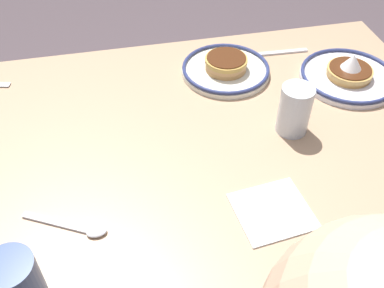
{
  "coord_description": "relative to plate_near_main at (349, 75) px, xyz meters",
  "views": [
    {
      "loc": [
        0.17,
        0.75,
        1.47
      ],
      "look_at": [
        0.01,
        0.04,
        0.77
      ],
      "focal_mm": 41.59,
      "sensor_mm": 36.0,
      "label": 1
    }
  ],
  "objects": [
    {
      "name": "dining_table",
      "position": [
        0.47,
        0.15,
        -0.12
      ],
      "size": [
        1.35,
        0.9,
        0.74
      ],
      "color": "tan",
      "rests_on": "ground_plane"
    },
    {
      "name": "plate_near_main",
      "position": [
        0.0,
        0.0,
        0.0
      ],
      "size": [
        0.26,
        0.26,
        0.08
      ],
      "color": "white",
      "rests_on": "dining_table"
    },
    {
      "name": "plate_center_pancakes",
      "position": [
        0.32,
        -0.1,
        -0.0
      ],
      "size": [
        0.25,
        0.25,
        0.05
      ],
      "color": "silver",
      "rests_on": "dining_table"
    },
    {
      "name": "coffee_mug",
      "position": [
        0.85,
        0.47,
        0.03
      ],
      "size": [
        0.12,
        0.09,
        0.1
      ],
      "color": "#334772",
      "rests_on": "dining_table"
    },
    {
      "name": "drinking_glass",
      "position": [
        0.23,
        0.16,
        0.04
      ],
      "size": [
        0.08,
        0.08,
        0.12
      ],
      "color": "silver",
      "rests_on": "dining_table"
    },
    {
      "name": "paper_napkin",
      "position": [
        0.36,
        0.39,
        -0.02
      ],
      "size": [
        0.16,
        0.16,
        0.0
      ],
      "primitive_type": "cube",
      "rotation": [
        0.0,
        0.0,
        0.11
      ],
      "color": "white",
      "rests_on": "dining_table"
    },
    {
      "name": "fork_near",
      "position": [
        0.15,
        -0.17,
        -0.01
      ],
      "size": [
        0.19,
        0.03,
        0.01
      ],
      "color": "silver",
      "rests_on": "dining_table"
    },
    {
      "name": "tea_spoon",
      "position": [
        0.75,
        0.35,
        -0.01
      ],
      "size": [
        0.17,
        0.1,
        0.01
      ],
      "color": "silver",
      "rests_on": "dining_table"
    }
  ]
}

